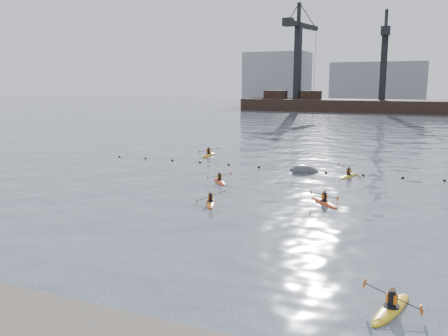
% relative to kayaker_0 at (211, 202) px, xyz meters
% --- Properties ---
extents(ground, '(400.00, 400.00, 0.00)m').
position_rel_kayaker_0_xyz_m(ground, '(0.58, -9.26, -0.09)').
color(ground, '#333E4B').
rests_on(ground, ground).
extents(float_line, '(33.24, 0.73, 0.24)m').
position_rel_kayaker_0_xyz_m(float_line, '(0.08, 13.28, -0.06)').
color(float_line, black).
rests_on(float_line, ground).
extents(barge_pier, '(72.00, 19.30, 29.50)m').
position_rel_kayaker_0_xyz_m(barge_pier, '(0.36, 100.74, 1.81)').
color(barge_pier, black).
rests_on(barge_pier, ground).
extents(skyline, '(141.00, 28.00, 22.00)m').
position_rel_kayaker_0_xyz_m(skyline, '(2.82, 141.02, 9.16)').
color(skyline, gray).
rests_on(skyline, ground).
extents(kayaker_0, '(1.81, 2.80, 1.04)m').
position_rel_kayaker_0_xyz_m(kayaker_0, '(0.00, 0.00, 0.00)').
color(kayaker_0, '#C86612').
rests_on(kayaker_0, ground).
extents(kayaker_1, '(1.97, 3.04, 0.98)m').
position_rel_kayaker_0_xyz_m(kayaker_1, '(11.52, -10.40, 0.01)').
color(kayaker_1, yellow).
rests_on(kayaker_1, ground).
extents(kayaker_2, '(2.22, 2.65, 0.93)m').
position_rel_kayaker_0_xyz_m(kayaker_2, '(-2.16, 6.20, 0.00)').
color(kayaker_2, red).
rests_on(kayaker_2, ground).
extents(kayaker_3, '(2.07, 3.08, 1.22)m').
position_rel_kayaker_0_xyz_m(kayaker_3, '(6.55, 12.25, 0.01)').
color(kayaker_3, gold).
rests_on(kayaker_3, ground).
extents(kayaker_4, '(2.46, 2.65, 1.07)m').
position_rel_kayaker_0_xyz_m(kayaker_4, '(6.52, 2.91, 0.01)').
color(kayaker_4, '#CD4113').
rests_on(kayaker_4, ground).
extents(kayaker_5, '(2.30, 3.44, 1.14)m').
position_rel_kayaker_0_xyz_m(kayaker_5, '(-8.57, 17.83, 0.02)').
color(kayaker_5, orange).
rests_on(kayaker_5, ground).
extents(mooring_buoy, '(3.00, 2.66, 1.70)m').
position_rel_kayaker_0_xyz_m(mooring_buoy, '(2.91, 12.71, -0.09)').
color(mooring_buoy, '#3F4144').
rests_on(mooring_buoy, ground).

